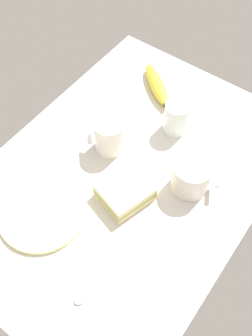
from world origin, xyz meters
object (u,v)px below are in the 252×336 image
at_px(sandwich_main, 125,192).
at_px(spoon, 87,288).
at_px(coffee_mug_black, 109,135).
at_px(plate_of_food, 42,213).
at_px(banana, 157,85).
at_px(coffee_mug_milky, 191,176).
at_px(glass_of_milk, 176,118).

height_order(sandwich_main, spoon, sandwich_main).
bearing_deg(sandwich_main, coffee_mug_black, -128.56).
height_order(plate_of_food, coffee_mug_black, coffee_mug_black).
bearing_deg(banana, spoon, 20.02).
xyz_separation_m(coffee_mug_milky, sandwich_main, (0.12, -0.11, -0.02)).
distance_m(glass_of_milk, spoon, 0.50).
distance_m(coffee_mug_milky, glass_of_milk, 0.19).
bearing_deg(coffee_mug_black, banana, -175.70).
bearing_deg(spoon, banana, -159.98).
distance_m(coffee_mug_black, coffee_mug_milky, 0.24).
xyz_separation_m(sandwich_main, spoon, (0.23, 0.07, -0.02)).
bearing_deg(coffee_mug_black, plate_of_food, -1.72).
relative_size(plate_of_food, banana, 1.28).
height_order(coffee_mug_milky, sandwich_main, coffee_mug_milky).
bearing_deg(glass_of_milk, plate_of_food, -15.34).
height_order(plate_of_food, banana, banana).
bearing_deg(coffee_mug_milky, glass_of_milk, -136.81).
relative_size(coffee_mug_black, sandwich_main, 0.69).
bearing_deg(spoon, plate_of_food, -109.95).
bearing_deg(coffee_mug_black, coffee_mug_milky, 95.14).
xyz_separation_m(glass_of_milk, banana, (-0.09, -0.12, -0.02)).
bearing_deg(spoon, coffee_mug_milky, 173.14).
bearing_deg(coffee_mug_black, spoon, 30.39).
height_order(sandwich_main, glass_of_milk, glass_of_milk).
distance_m(coffee_mug_milky, spoon, 0.35).
distance_m(coffee_mug_black, glass_of_milk, 0.19).
xyz_separation_m(plate_of_food, coffee_mug_black, (-0.26, 0.01, 0.04)).
relative_size(plate_of_food, coffee_mug_milky, 1.76).
distance_m(sandwich_main, banana, 0.38).
xyz_separation_m(coffee_mug_black, coffee_mug_milky, (-0.02, 0.23, -0.01)).
bearing_deg(spoon, glass_of_milk, -169.90).
bearing_deg(banana, glass_of_milk, 53.04).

